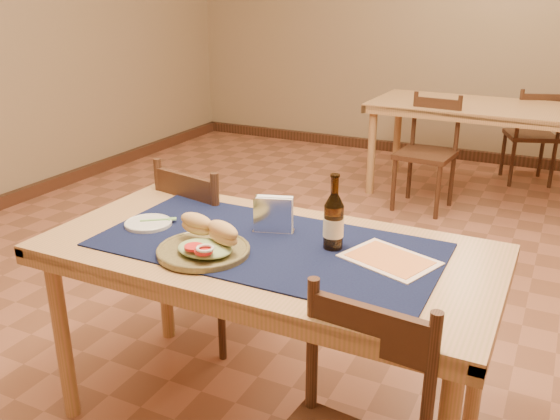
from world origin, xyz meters
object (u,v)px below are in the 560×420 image
at_px(beer_bottle, 334,221).
at_px(napkin_holder, 273,216).
at_px(sandwich_plate, 205,245).
at_px(main_table, 268,266).
at_px(back_table, 482,115).
at_px(chair_main_far, 212,247).

xyz_separation_m(beer_bottle, napkin_holder, (-0.25, 0.04, -0.04)).
xyz_separation_m(sandwich_plate, beer_bottle, (0.37, 0.24, 0.07)).
bearing_deg(main_table, sandwich_plate, -131.92).
xyz_separation_m(main_table, napkin_holder, (-0.03, 0.11, 0.15)).
relative_size(beer_bottle, napkin_holder, 1.65).
distance_m(main_table, sandwich_plate, 0.26).
height_order(main_table, back_table, same).
bearing_deg(sandwich_plate, beer_bottle, 32.99).
xyz_separation_m(main_table, beer_bottle, (0.22, 0.07, 0.19)).
bearing_deg(back_table, napkin_holder, -95.49).
bearing_deg(beer_bottle, napkin_holder, 170.77).
bearing_deg(main_table, napkin_holder, 106.35).
height_order(beer_bottle, napkin_holder, beer_bottle).
relative_size(main_table, back_table, 0.92).
height_order(chair_main_far, napkin_holder, chair_main_far).
distance_m(main_table, napkin_holder, 0.19).
bearing_deg(sandwich_plate, chair_main_far, 121.53).
bearing_deg(sandwich_plate, main_table, 48.08).
bearing_deg(beer_bottle, chair_main_far, 153.47).
relative_size(sandwich_plate, beer_bottle, 1.19).
height_order(main_table, sandwich_plate, sandwich_plate).
xyz_separation_m(back_table, beer_bottle, (-0.04, -3.11, 0.19)).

